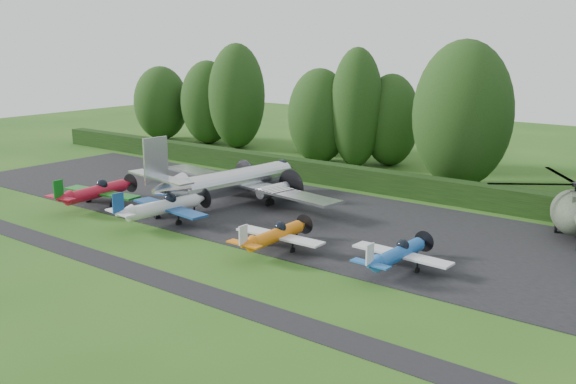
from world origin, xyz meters
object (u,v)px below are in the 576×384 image
Objects in this scene: light_plane_red at (97,192)px; light_plane_white at (164,207)px; light_plane_blue at (398,254)px; transport_plane at (233,181)px; light_plane_orange at (275,235)px; helicopter at (575,209)px.

light_plane_white is at bearing 6.14° from light_plane_red.
light_plane_red reaches higher than light_plane_blue.
transport_plane reaches higher than light_plane_red.
helicopter reaches higher than light_plane_orange.
transport_plane is 7.76m from light_plane_white.
light_plane_white is (8.18, 0.04, 0.01)m from light_plane_red.
light_plane_red is 0.99× the size of light_plane_white.
transport_plane is 3.00× the size of light_plane_orange.
transport_plane is at bearing 159.67° from light_plane_blue.
light_plane_red is 27.24m from light_plane_blue.
light_plane_red is 0.57× the size of helicopter.
light_plane_red is at bearing 173.02° from light_plane_white.
light_plane_blue is 0.47× the size of helicopter.
transport_plane is 11.38m from light_plane_red.
helicopter is (14.78, 14.82, 1.07)m from light_plane_orange.
transport_plane reaches higher than light_plane_blue.
light_plane_white is at bearing -177.54° from light_plane_blue.
light_plane_white is 19.08m from light_plane_blue.
light_plane_blue is 14.80m from helicopter.
light_plane_red is (-8.28, -7.78, -0.62)m from transport_plane.
helicopter is (33.84, 14.81, 0.88)m from light_plane_red.
transport_plane is at bearing 144.98° from light_plane_orange.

